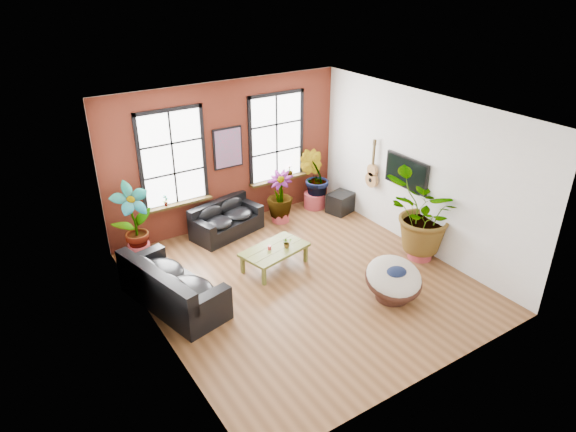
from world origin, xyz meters
The scene contains 19 objects.
room centered at (0.00, 0.15, 1.75)m, with size 6.04×6.54×3.54m.
sofa_back centered at (-0.38, 2.75, 0.35)m, with size 1.83×1.21×0.77m.
sofa_left centered at (-2.54, 0.72, 0.41)m, with size 1.47×2.45×0.91m.
coffee_table centered at (-0.20, 0.81, 0.40)m, with size 1.55×1.10×0.54m.
papasan_chair centered at (1.12, -1.38, 0.43)m, with size 1.36×1.37×0.83m.
poster centered at (0.00, 3.18, 1.95)m, with size 0.74×0.06×0.98m.
tv_wall_unit centered at (2.93, 0.60, 1.54)m, with size 0.13×1.86×1.20m.
media_box centered at (2.64, 2.18, 0.26)m, with size 0.74×0.66×0.52m.
pot_back_left centered at (-2.48, 2.76, 0.17)m, with size 0.54×0.54×0.34m.
pot_back_right centered at (2.25, 2.78, 0.20)m, with size 0.73×0.73×0.41m.
pot_right_wall centered at (2.68, -0.60, 0.19)m, with size 0.63×0.63×0.38m.
pot_mid centered at (1.06, 2.58, 0.16)m, with size 0.44×0.44×0.32m.
floor_plant_back_left centered at (-2.52, 2.73, 0.96)m, with size 0.86×0.58×1.63m, color #17591D.
floor_plant_back_right centered at (2.24, 2.81, 0.84)m, with size 0.76×0.61×1.38m, color #17591D.
floor_plant_right_wall centered at (2.66, -0.59, 1.07)m, with size 1.63×1.41×1.81m, color #17591D.
floor_plant_mid centered at (1.06, 2.60, 0.72)m, with size 0.65×0.65×1.16m, color #17591D.
table_plant centered at (0.05, 0.72, 0.56)m, with size 0.20×0.17×0.22m, color #17591D.
sill_plant_left centered at (-1.65, 3.13, 1.04)m, with size 0.14×0.10×0.27m, color #17591D.
sill_plant_right centered at (1.70, 3.13, 1.04)m, with size 0.15×0.15×0.27m, color #17591D.
Camera 1 is at (-5.05, -7.17, 5.86)m, focal length 32.00 mm.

